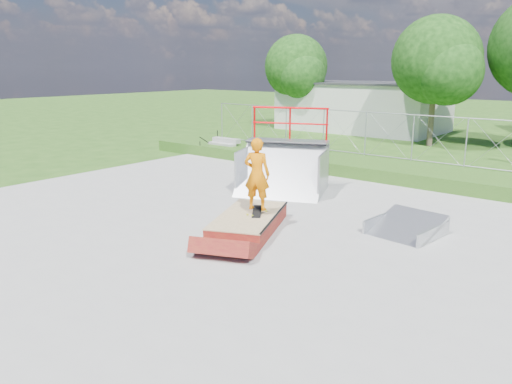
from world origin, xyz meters
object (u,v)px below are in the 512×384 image
Objects in this scene: flat_bank_ramp at (406,226)px; quarter_pipe at (282,152)px; skater at (257,177)px; grind_box at (249,222)px.

quarter_pipe is at bearing 169.36° from flat_bank_ramp.
skater is (-3.14, -1.97, 1.15)m from flat_bank_ramp.
grind_box is 1.19m from skater.
flat_bank_ramp is 0.88× the size of skater.
quarter_pipe is at bearing -83.46° from skater.
grind_box is 1.74× the size of skater.
flat_bank_ramp reaches higher than grind_box.
flat_bank_ramp is at bearing 10.31° from grind_box.
quarter_pipe reaches higher than flat_bank_ramp.
quarter_pipe is (-1.62, 3.68, 1.16)m from grind_box.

